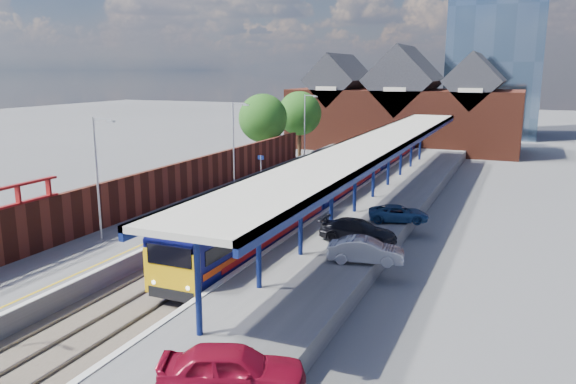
{
  "coord_description": "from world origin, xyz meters",
  "views": [
    {
      "loc": [
        15.42,
        -18.25,
        10.5
      ],
      "look_at": [
        1.22,
        15.23,
        2.6
      ],
      "focal_mm": 35.0,
      "sensor_mm": 36.0,
      "label": 1
    }
  ],
  "objects_px": {
    "parked_car_blue": "(399,214)",
    "platform_sign": "(261,165)",
    "parked_car_red": "(232,369)",
    "parked_car_dark": "(358,231)",
    "lamp_post_b": "(99,171)",
    "lamp_post_c": "(235,139)",
    "train": "(367,159)",
    "parked_car_silver": "(366,250)",
    "lamp_post_d": "(306,123)"
  },
  "relations": [
    {
      "from": "train",
      "to": "parked_car_silver",
      "type": "xyz_separation_m",
      "value": [
        7.01,
        -25.99,
        -0.49
      ]
    },
    {
      "from": "train",
      "to": "lamp_post_d",
      "type": "relative_size",
      "value": 9.42
    },
    {
      "from": "lamp_post_c",
      "to": "parked_car_dark",
      "type": "distance_m",
      "value": 17.55
    },
    {
      "from": "lamp_post_b",
      "to": "platform_sign",
      "type": "distance_m",
      "value": 18.2
    },
    {
      "from": "parked_car_dark",
      "to": "parked_car_blue",
      "type": "height_order",
      "value": "parked_car_dark"
    },
    {
      "from": "platform_sign",
      "to": "parked_car_red",
      "type": "xyz_separation_m",
      "value": [
        12.93,
        -28.87,
        -0.93
      ]
    },
    {
      "from": "parked_car_silver",
      "to": "parked_car_blue",
      "type": "xyz_separation_m",
      "value": [
        -0.15,
        8.45,
        -0.1
      ]
    },
    {
      "from": "parked_car_red",
      "to": "parked_car_dark",
      "type": "relative_size",
      "value": 1.01
    },
    {
      "from": "platform_sign",
      "to": "parked_car_silver",
      "type": "relative_size",
      "value": 0.65
    },
    {
      "from": "platform_sign",
      "to": "parked_car_blue",
      "type": "xyz_separation_m",
      "value": [
        13.35,
        -7.45,
        -1.16
      ]
    },
    {
      "from": "train",
      "to": "parked_car_silver",
      "type": "relative_size",
      "value": 17.23
    },
    {
      "from": "platform_sign",
      "to": "parked_car_red",
      "type": "relative_size",
      "value": 0.56
    },
    {
      "from": "lamp_post_c",
      "to": "platform_sign",
      "type": "height_order",
      "value": "lamp_post_c"
    },
    {
      "from": "parked_car_red",
      "to": "lamp_post_c",
      "type": "bearing_deg",
      "value": 6.46
    },
    {
      "from": "parked_car_dark",
      "to": "lamp_post_b",
      "type": "bearing_deg",
      "value": 112.76
    },
    {
      "from": "lamp_post_b",
      "to": "parked_car_silver",
      "type": "height_order",
      "value": "lamp_post_b"
    },
    {
      "from": "parked_car_red",
      "to": "parked_car_blue",
      "type": "relative_size",
      "value": 1.17
    },
    {
      "from": "parked_car_dark",
      "to": "platform_sign",
      "type": "bearing_deg",
      "value": 45.1
    },
    {
      "from": "lamp_post_d",
      "to": "parked_car_silver",
      "type": "height_order",
      "value": "lamp_post_d"
    },
    {
      "from": "parked_car_silver",
      "to": "parked_car_blue",
      "type": "distance_m",
      "value": 8.46
    },
    {
      "from": "train",
      "to": "parked_car_blue",
      "type": "bearing_deg",
      "value": -68.63
    },
    {
      "from": "parked_car_red",
      "to": "lamp_post_b",
      "type": "bearing_deg",
      "value": 31.2
    },
    {
      "from": "lamp_post_c",
      "to": "parked_car_red",
      "type": "xyz_separation_m",
      "value": [
        14.29,
        -26.87,
        -3.24
      ]
    },
    {
      "from": "lamp_post_b",
      "to": "train",
      "type": "bearing_deg",
      "value": 74.37
    },
    {
      "from": "train",
      "to": "lamp_post_b",
      "type": "relative_size",
      "value": 9.42
    },
    {
      "from": "train",
      "to": "parked_car_blue",
      "type": "xyz_separation_m",
      "value": [
        6.86,
        -17.53,
        -0.59
      ]
    },
    {
      "from": "platform_sign",
      "to": "parked_car_silver",
      "type": "height_order",
      "value": "platform_sign"
    },
    {
      "from": "parked_car_red",
      "to": "parked_car_blue",
      "type": "bearing_deg",
      "value": -22.69
    },
    {
      "from": "lamp_post_c",
      "to": "platform_sign",
      "type": "bearing_deg",
      "value": 55.74
    },
    {
      "from": "parked_car_red",
      "to": "parked_car_dark",
      "type": "distance_m",
      "value": 16.22
    },
    {
      "from": "parked_car_red",
      "to": "parked_car_dark",
      "type": "height_order",
      "value": "parked_car_red"
    },
    {
      "from": "train",
      "to": "parked_car_dark",
      "type": "height_order",
      "value": "train"
    },
    {
      "from": "train",
      "to": "platform_sign",
      "type": "relative_size",
      "value": 26.36
    },
    {
      "from": "lamp_post_b",
      "to": "lamp_post_c",
      "type": "xyz_separation_m",
      "value": [
        0.0,
        16.0,
        0.0
      ]
    },
    {
      "from": "parked_car_red",
      "to": "platform_sign",
      "type": "bearing_deg",
      "value": 2.58
    },
    {
      "from": "platform_sign",
      "to": "lamp_post_d",
      "type": "bearing_deg",
      "value": 95.56
    },
    {
      "from": "lamp_post_b",
      "to": "parked_car_blue",
      "type": "bearing_deg",
      "value": 35.65
    },
    {
      "from": "train",
      "to": "parked_car_dark",
      "type": "xyz_separation_m",
      "value": [
        5.68,
        -22.75,
        -0.48
      ]
    },
    {
      "from": "parked_car_red",
      "to": "parked_car_silver",
      "type": "height_order",
      "value": "parked_car_red"
    },
    {
      "from": "train",
      "to": "platform_sign",
      "type": "height_order",
      "value": "platform_sign"
    },
    {
      "from": "lamp_post_b",
      "to": "lamp_post_c",
      "type": "height_order",
      "value": "same"
    },
    {
      "from": "lamp_post_b",
      "to": "parked_car_red",
      "type": "bearing_deg",
      "value": -37.25
    },
    {
      "from": "platform_sign",
      "to": "parked_car_blue",
      "type": "bearing_deg",
      "value": -29.14
    },
    {
      "from": "lamp_post_d",
      "to": "train",
      "type": "bearing_deg",
      "value": -26.49
    },
    {
      "from": "lamp_post_b",
      "to": "parked_car_dark",
      "type": "relative_size",
      "value": 1.59
    },
    {
      "from": "parked_car_blue",
      "to": "platform_sign",
      "type": "bearing_deg",
      "value": 43.65
    },
    {
      "from": "parked_car_silver",
      "to": "parked_car_blue",
      "type": "relative_size",
      "value": 1.0
    },
    {
      "from": "parked_car_silver",
      "to": "parked_car_dark",
      "type": "distance_m",
      "value": 3.5
    },
    {
      "from": "parked_car_silver",
      "to": "parked_car_dark",
      "type": "height_order",
      "value": "parked_car_dark"
    },
    {
      "from": "train",
      "to": "parked_car_dark",
      "type": "distance_m",
      "value": 23.45
    }
  ]
}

